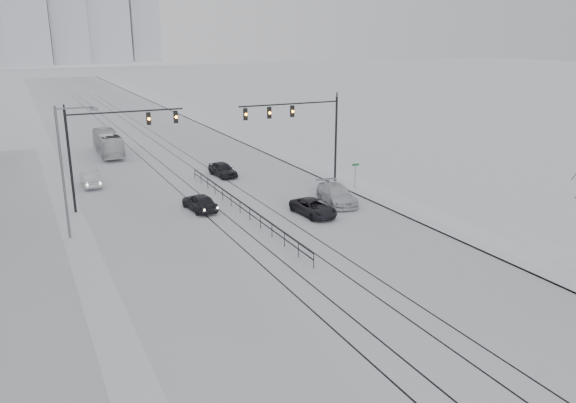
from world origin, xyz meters
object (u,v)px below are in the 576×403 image
object	(u,v)px
sedan_sb_inner	(200,202)
sedan_sb_outer	(91,179)
sedan_nb_front	(313,208)
sedan_nb_right	(337,194)
sedan_nb_far	(223,169)
box_truck	(108,143)

from	to	relation	value
sedan_sb_inner	sedan_sb_outer	distance (m)	13.39
sedan_nb_front	sedan_nb_right	size ratio (longest dim) A/B	0.84
sedan_nb_front	sedan_nb_right	distance (m)	3.82
sedan_sb_inner	sedan_sb_outer	world-z (taller)	sedan_sb_outer
sedan_nb_far	box_truck	size ratio (longest dim) A/B	0.42
sedan_sb_inner	box_truck	bearing A→B (deg)	-90.05
sedan_nb_right	sedan_sb_outer	bearing A→B (deg)	149.07
sedan_sb_inner	sedan_nb_right	distance (m)	11.15
sedan_nb_far	sedan_nb_front	bearing A→B (deg)	-87.75
sedan_sb_inner	sedan_sb_outer	size ratio (longest dim) A/B	0.95
sedan_sb_inner	sedan_nb_front	size ratio (longest dim) A/B	0.92
sedan_nb_front	sedan_nb_far	distance (m)	14.96
sedan_nb_far	box_truck	distance (m)	17.73
box_truck	sedan_nb_right	bearing A→B (deg)	116.84
sedan_nb_front	box_truck	size ratio (longest dim) A/B	0.46
sedan_sb_inner	sedan_nb_front	bearing A→B (deg)	139.42
sedan_sb_inner	sedan_nb_far	xyz separation A→B (m)	(5.42, 9.81, -0.00)
sedan_nb_right	sedan_sb_inner	bearing A→B (deg)	173.32
sedan_sb_inner	box_truck	distance (m)	25.59
sedan_sb_outer	sedan_nb_far	xyz separation A→B (m)	(12.13, -1.78, -0.02)
sedan_sb_outer	sedan_nb_far	bearing A→B (deg)	172.13
sedan_nb_front	sedan_nb_far	xyz separation A→B (m)	(-2.06, 14.82, 0.08)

